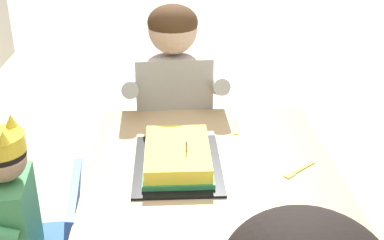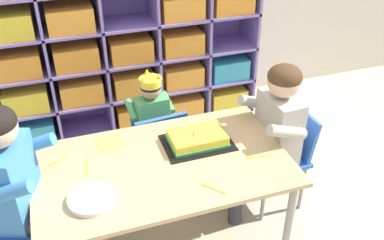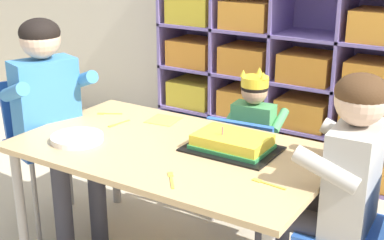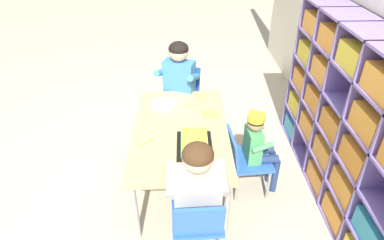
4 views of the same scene
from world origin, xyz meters
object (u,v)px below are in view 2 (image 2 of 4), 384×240
Objects in this scene: child_with_crown at (150,112)px; classroom_chair_guest_side at (283,151)px; fork_by_napkin at (87,166)px; adult_helper_seated at (25,182)px; paper_plate_stack at (92,199)px; guest_at_table_side at (270,126)px; classroom_chair_blue at (157,139)px; fork_near_child_seat at (257,157)px; classroom_chair_adult_side at (9,213)px; fork_near_cake_tray at (212,188)px; fork_at_table_front_edge at (57,161)px; activity_table at (163,171)px; birthday_cake_on_tray at (197,139)px.

child_with_crown reaches higher than classroom_chair_guest_side.
child_with_crown is at bearing -31.66° from fork_by_napkin.
adult_helper_seated reaches higher than paper_plate_stack.
adult_helper_seated is at bearing -86.69° from guest_at_table_side.
classroom_chair_blue is 4.26× the size of fork_near_child_seat.
classroom_chair_adult_side is 0.43m from fork_by_napkin.
classroom_chair_guest_side reaches higher than fork_near_cake_tray.
classroom_chair_guest_side is 1.24m from paper_plate_stack.
classroom_chair_blue is at bearing -1.61° from fork_at_table_front_edge.
classroom_chair_blue is 0.78× the size of classroom_chair_adult_side.
adult_helper_seated reaches higher than fork_near_cake_tray.
classroom_chair_guest_side is (0.71, -0.53, -0.11)m from child_with_crown.
guest_at_table_side is (1.47, 0.10, 0.12)m from classroom_chair_adult_side.
child_with_crown reaches higher than fork_at_table_front_edge.
classroom_chair_guest_side reaches higher than paper_plate_stack.
adult_helper_seated is (-0.67, -0.04, 0.14)m from activity_table.
fork_near_child_seat is at bearing 77.45° from fork_near_cake_tray.
paper_plate_stack is at bearing 54.41° from child_with_crown.
classroom_chair_guest_side is at bearing 144.33° from classroom_chair_blue.
classroom_chair_blue is 1.55× the size of birthday_cake_on_tray.
classroom_chair_guest_side is 5.55× the size of fork_at_table_front_edge.
activity_table is 3.50× the size of birthday_cake_on_tray.
classroom_chair_guest_side is at bearing -79.81° from fork_by_napkin.
classroom_chair_adult_side is 6.40× the size of fork_near_cake_tray.
child_with_crown is 0.82× the size of guest_at_table_side.
child_with_crown reaches higher than activity_table.
activity_table is 0.57m from classroom_chair_blue.
adult_helper_seated reaches higher than classroom_chair_adult_side.
classroom_chair_adult_side is 0.23m from adult_helper_seated.
paper_plate_stack is at bearing -93.70° from classroom_chair_adult_side.
classroom_chair_blue is at bearing -34.19° from adult_helper_seated.
classroom_chair_blue is 0.82m from classroom_chair_guest_side.
classroom_chair_blue is 4.57× the size of fork_by_napkin.
guest_at_table_side is (1.36, 0.14, -0.07)m from adult_helper_seated.
fork_near_child_seat is at bearing -46.96° from fork_at_table_front_edge.
child_with_crown is at bearing 104.86° from birthday_cake_on_tray.
adult_helper_seated is 1.66× the size of classroom_chair_guest_side.
fork_near_cake_tray is (0.96, -0.27, 0.11)m from classroom_chair_adult_side.
paper_plate_stack is 0.58m from fork_near_cake_tray.
child_with_crown is at bearing 81.70° from activity_table.
birthday_cake_on_tray is (0.13, -0.42, 0.26)m from classroom_chair_blue.
birthday_cake_on_tray is at bearing 133.08° from fork_near_cake_tray.
activity_table is 11.33× the size of fork_near_cake_tray.
guest_at_table_side is at bearing 9.00° from activity_table.
fork_by_napkin is (0.29, 0.14, -0.09)m from adult_helper_seated.
fork_near_cake_tray is at bearing -63.49° from fork_at_table_front_edge.
child_with_crown reaches higher than fork_by_napkin.
classroom_chair_blue is 0.60× the size of guest_at_table_side.
child_with_crown is 5.82× the size of fork_near_child_seat.
fork_at_table_front_edge is at bearing 31.30° from child_with_crown.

